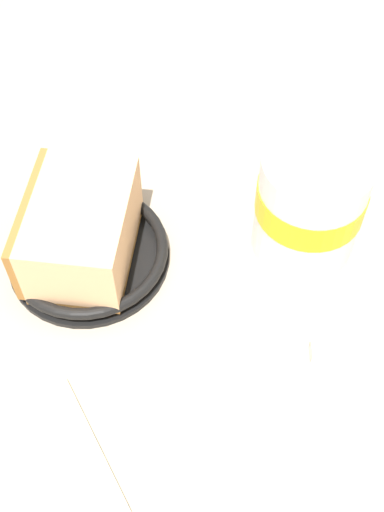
{
  "coord_description": "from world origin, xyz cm",
  "views": [
    {
      "loc": [
        27.74,
        -16.18,
        44.67
      ],
      "look_at": [
        4.67,
        2.58,
        3.0
      ],
      "focal_mm": 45.52,
      "sensor_mm": 36.0,
      "label": 1
    }
  ],
  "objects_px": {
    "tea_mug": "(310,202)",
    "sugar_cube": "(320,353)",
    "small_plate": "(88,253)",
    "teaspoon": "(187,98)",
    "cake_slice": "(80,229)",
    "folded_napkin": "(22,502)"
  },
  "relations": [
    {
      "from": "tea_mug",
      "to": "sugar_cube",
      "type": "bearing_deg",
      "value": -37.9
    },
    {
      "from": "small_plate",
      "to": "teaspoon",
      "type": "relative_size",
      "value": 1.07
    },
    {
      "from": "cake_slice",
      "to": "tea_mug",
      "type": "distance_m",
      "value": 0.18
    },
    {
      "from": "small_plate",
      "to": "cake_slice",
      "type": "height_order",
      "value": "cake_slice"
    },
    {
      "from": "small_plate",
      "to": "cake_slice",
      "type": "xyz_separation_m",
      "value": [
        -0.0,
        -0.0,
        0.03
      ]
    },
    {
      "from": "folded_napkin",
      "to": "sugar_cube",
      "type": "distance_m",
      "value": 0.24
    },
    {
      "from": "teaspoon",
      "to": "folded_napkin",
      "type": "distance_m",
      "value": 0.41
    },
    {
      "from": "teaspoon",
      "to": "sugar_cube",
      "type": "height_order",
      "value": "sugar_cube"
    },
    {
      "from": "small_plate",
      "to": "sugar_cube",
      "type": "height_order",
      "value": "small_plate"
    },
    {
      "from": "folded_napkin",
      "to": "cake_slice",
      "type": "bearing_deg",
      "value": 134.04
    },
    {
      "from": "cake_slice",
      "to": "folded_napkin",
      "type": "bearing_deg",
      "value": -45.96
    },
    {
      "from": "folded_napkin",
      "to": "sugar_cube",
      "type": "bearing_deg",
      "value": 78.14
    },
    {
      "from": "teaspoon",
      "to": "small_plate",
      "type": "bearing_deg",
      "value": -61.45
    },
    {
      "from": "tea_mug",
      "to": "cake_slice",
      "type": "bearing_deg",
      "value": -123.68
    },
    {
      "from": "cake_slice",
      "to": "sugar_cube",
      "type": "distance_m",
      "value": 0.21
    },
    {
      "from": "tea_mug",
      "to": "sugar_cube",
      "type": "xyz_separation_m",
      "value": [
        0.09,
        -0.07,
        -0.05
      ]
    },
    {
      "from": "small_plate",
      "to": "teaspoon",
      "type": "xyz_separation_m",
      "value": [
        -0.1,
        0.19,
        -0.01
      ]
    },
    {
      "from": "sugar_cube",
      "to": "folded_napkin",
      "type": "bearing_deg",
      "value": -101.86
    },
    {
      "from": "small_plate",
      "to": "sugar_cube",
      "type": "distance_m",
      "value": 0.2
    },
    {
      "from": "tea_mug",
      "to": "teaspoon",
      "type": "relative_size",
      "value": 0.88
    },
    {
      "from": "folded_napkin",
      "to": "teaspoon",
      "type": "bearing_deg",
      "value": 125.65
    },
    {
      "from": "folded_napkin",
      "to": "sugar_cube",
      "type": "relative_size",
      "value": 9.61
    }
  ]
}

